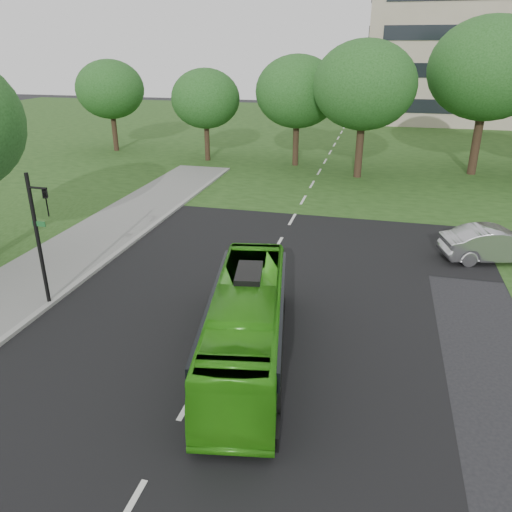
% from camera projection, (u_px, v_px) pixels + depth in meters
% --- Properties ---
extents(ground, '(160.00, 160.00, 0.00)m').
position_uv_depth(ground, '(215.00, 357.00, 15.75)').
color(ground, black).
rests_on(ground, ground).
extents(street_surfaces, '(120.00, 120.00, 0.15)m').
position_uv_depth(street_surfaces, '(308.00, 181.00, 36.17)').
color(street_surfaces, black).
rests_on(street_surfaces, ground).
extents(tree_park_a, '(5.65, 5.65, 7.50)m').
position_uv_depth(tree_park_a, '(205.00, 99.00, 41.00)').
color(tree_park_a, black).
rests_on(tree_park_a, ground).
extents(tree_park_b, '(6.55, 6.55, 8.58)m').
position_uv_depth(tree_park_b, '(297.00, 92.00, 38.96)').
color(tree_park_b, black).
rests_on(tree_park_b, ground).
extents(tree_park_c, '(7.26, 7.26, 9.64)m').
position_uv_depth(tree_park_c, '(364.00, 85.00, 34.94)').
color(tree_park_c, black).
rests_on(tree_park_c, ground).
extents(tree_park_d, '(8.46, 8.46, 11.18)m').
position_uv_depth(tree_park_d, '(489.00, 69.00, 35.41)').
color(tree_park_d, black).
rests_on(tree_park_d, ground).
extents(tree_park_f, '(6.05, 6.05, 8.07)m').
position_uv_depth(tree_park_f, '(110.00, 89.00, 44.85)').
color(tree_park_f, black).
rests_on(tree_park_f, ground).
extents(bus, '(3.53, 9.03, 2.45)m').
position_uv_depth(bus, '(247.00, 324.00, 15.26)').
color(bus, '#339C16').
rests_on(bus, ground).
extents(sedan, '(5.06, 2.83, 1.58)m').
position_uv_depth(sedan, '(496.00, 244.00, 22.60)').
color(sedan, '#9C9CA0').
rests_on(sedan, ground).
extents(traffic_light, '(0.83, 0.25, 5.09)m').
position_uv_depth(traffic_light, '(40.00, 231.00, 17.78)').
color(traffic_light, black).
rests_on(traffic_light, ground).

